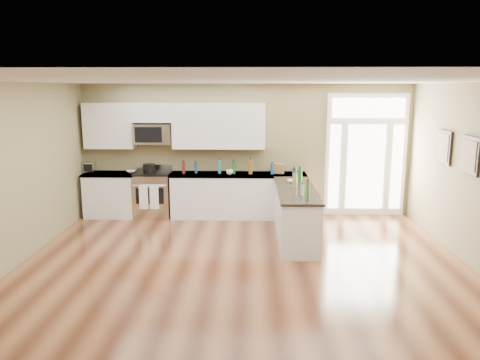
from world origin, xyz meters
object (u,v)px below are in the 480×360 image
(peninsula_cabinet, at_px, (295,216))
(kitchen_range, at_px, (153,194))
(stockpot, at_px, (149,168))
(toaster_oven, at_px, (89,167))

(peninsula_cabinet, bearing_deg, kitchen_range, 153.48)
(peninsula_cabinet, xyz_separation_m, kitchen_range, (-2.90, 1.45, 0.05))
(kitchen_range, bearing_deg, peninsula_cabinet, -26.52)
(peninsula_cabinet, xyz_separation_m, stockpot, (-2.96, 1.43, 0.62))
(kitchen_range, distance_m, toaster_oven, 1.49)
(kitchen_range, distance_m, stockpot, 0.57)
(kitchen_range, bearing_deg, toaster_oven, 175.01)
(toaster_oven, bearing_deg, kitchen_range, -0.82)
(stockpot, bearing_deg, peninsula_cabinet, -25.82)
(peninsula_cabinet, xyz_separation_m, toaster_oven, (-4.28, 1.57, 0.61))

